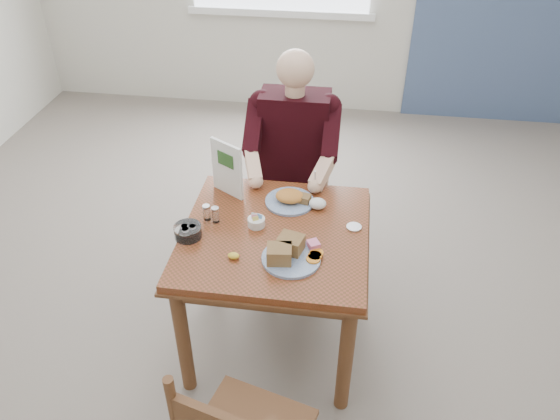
% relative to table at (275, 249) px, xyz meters
% --- Properties ---
extents(floor, '(6.00, 6.00, 0.00)m').
position_rel_table_xyz_m(floor, '(0.00, 0.00, -0.64)').
color(floor, slate).
rests_on(floor, ground).
extents(lemon_wedge, '(0.06, 0.05, 0.03)m').
position_rel_table_xyz_m(lemon_wedge, '(-0.16, -0.22, 0.13)').
color(lemon_wedge, yellow).
rests_on(lemon_wedge, table).
extents(napkin, '(0.10, 0.09, 0.06)m').
position_rel_table_xyz_m(napkin, '(0.19, 0.23, 0.14)').
color(napkin, white).
rests_on(napkin, table).
extents(metal_dish, '(0.08, 0.08, 0.01)m').
position_rel_table_xyz_m(metal_dish, '(0.38, 0.09, 0.12)').
color(metal_dish, silver).
rests_on(metal_dish, table).
extents(table, '(0.92, 0.92, 0.75)m').
position_rel_table_xyz_m(table, '(0.00, 0.00, 0.00)').
color(table, maroon).
rests_on(table, ground).
extents(chair_far, '(0.42, 0.42, 0.95)m').
position_rel_table_xyz_m(chair_far, '(0.00, 0.80, -0.16)').
color(chair_far, brown).
rests_on(chair_far, ground).
extents(diner, '(0.53, 0.56, 1.39)m').
position_rel_table_xyz_m(diner, '(0.00, 0.71, 0.17)').
color(diner, gray).
rests_on(diner, chair_far).
extents(near_plate, '(0.29, 0.28, 0.09)m').
position_rel_table_xyz_m(near_plate, '(0.09, -0.18, 0.15)').
color(near_plate, white).
rests_on(near_plate, table).
extents(far_plate, '(0.31, 0.31, 0.07)m').
position_rel_table_xyz_m(far_plate, '(0.05, 0.26, 0.14)').
color(far_plate, white).
rests_on(far_plate, table).
extents(caddy, '(0.09, 0.09, 0.06)m').
position_rel_table_xyz_m(caddy, '(-0.10, 0.04, 0.13)').
color(caddy, white).
rests_on(caddy, table).
extents(shakers, '(0.09, 0.06, 0.08)m').
position_rel_table_xyz_m(shakers, '(-0.33, 0.05, 0.15)').
color(shakers, white).
rests_on(shakers, table).
extents(creamer, '(0.16, 0.16, 0.06)m').
position_rel_table_xyz_m(creamer, '(-0.41, -0.09, 0.14)').
color(creamer, white).
rests_on(creamer, table).
extents(menu, '(0.18, 0.12, 0.30)m').
position_rel_table_xyz_m(menu, '(-0.30, 0.30, 0.27)').
color(menu, white).
rests_on(menu, table).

